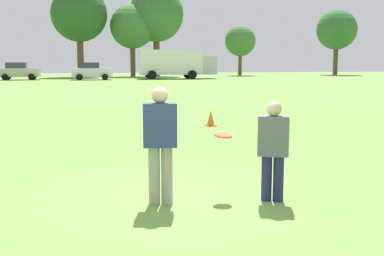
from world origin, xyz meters
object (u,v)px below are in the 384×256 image
Objects in this scene: parked_car_center at (19,71)px; parked_car_mid_right at (92,71)px; box_truck at (176,63)px; player_defender at (273,146)px; frisbee at (223,135)px; traffic_cone at (211,118)px; player_thrower at (160,139)px.

parked_car_mid_right is (7.50, -1.38, 0.00)m from parked_car_center.
parked_car_mid_right is 9.31m from box_truck.
parked_car_mid_right is (-2.79, 45.57, 0.12)m from player_defender.
frisbee is at bearing -78.29° from parked_car_center.
parked_car_mid_right is at bearing 95.81° from traffic_cone.
player_defender is at bearing -97.82° from box_truck.
frisbee is at bearing -102.31° from traffic_cone.
frisbee is 0.06× the size of parked_car_mid_right.
parked_car_center reaches higher than player_defender.
parked_car_mid_right is (-2.15, 45.19, -0.00)m from frisbee.
player_thrower is 0.39× the size of parked_car_center.
player_defender is 5.31× the size of frisbee.
box_truck reaches higher than traffic_cone.
parked_car_mid_right reaches higher than frisbee.
box_truck is (5.39, 38.69, 1.52)m from traffic_cone.
traffic_cone is (2.63, 7.87, -0.71)m from player_thrower.
parked_car_center reaches higher than player_thrower.
box_truck is at bearing 81.34° from frisbee.
traffic_cone is 39.09m from box_truck.
player_defender is 3.02× the size of traffic_cone.
parked_car_center and parked_car_mid_right have the same top height.
box_truck reaches higher than player_defender.
traffic_cone is at bearing 71.51° from player_thrower.
frisbee is 46.87m from box_truck.
box_truck is at bearing 80.23° from player_thrower.
traffic_cone is at bearing 77.69° from frisbee.
parked_car_center is 0.49× the size of box_truck.
traffic_cone is 40.55m from parked_car_center.
box_truck is (6.41, 46.71, 0.94)m from player_defender.
player_defender is 47.16m from box_truck.
parked_car_center is 16.73m from box_truck.
parked_car_center is (-9.65, 46.57, -0.00)m from frisbee.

